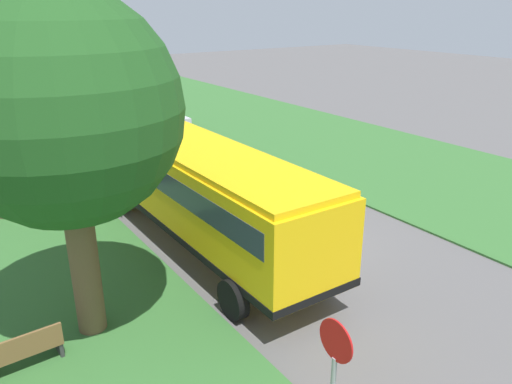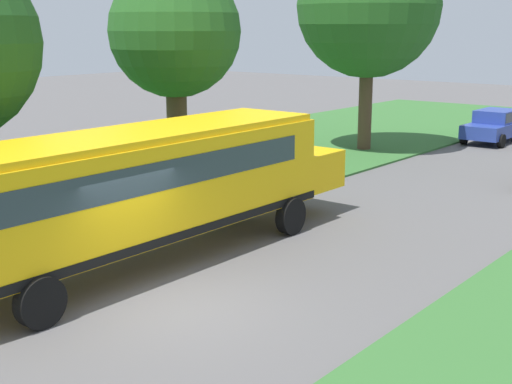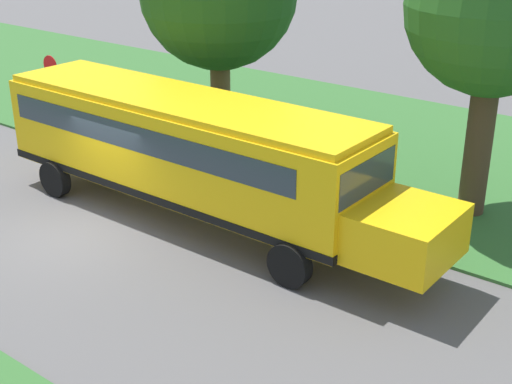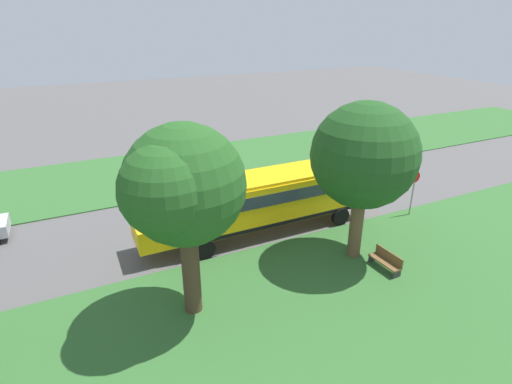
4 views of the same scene
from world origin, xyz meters
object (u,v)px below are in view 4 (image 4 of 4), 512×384
oak_tree_roadside_mid (180,187)px  park_bench (386,261)px  school_bus (266,197)px  oak_tree_beside_bus (363,154)px  stop_sign (413,188)px

oak_tree_roadside_mid → park_bench: (-0.97, -8.88, -4.86)m
oak_tree_roadside_mid → park_bench: oak_tree_roadside_mid is taller
school_bus → oak_tree_roadside_mid: oak_tree_roadside_mid is taller
school_bus → oak_tree_beside_bus: size_ratio=1.67×
park_bench → stop_sign: bearing=-54.7°
oak_tree_roadside_mid → stop_sign: bearing=-79.3°
oak_tree_beside_bus → stop_sign: bearing=-70.9°
school_bus → park_bench: (-5.75, -3.13, -1.45)m
oak_tree_roadside_mid → park_bench: size_ratio=4.61×
park_bench → school_bus: bearing=28.6°
oak_tree_roadside_mid → school_bus: bearing=-50.3°
oak_tree_beside_bus → stop_sign: size_ratio=2.71×
stop_sign → oak_tree_roadside_mid: bearing=100.7°
oak_tree_roadside_mid → park_bench: bearing=-96.3°
oak_tree_roadside_mid → oak_tree_beside_bus: bearing=-85.4°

